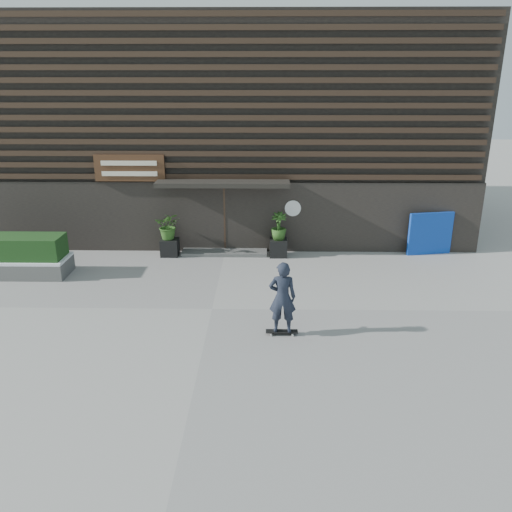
{
  "coord_description": "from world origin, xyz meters",
  "views": [
    {
      "loc": [
        1.4,
        -12.66,
        5.96
      ],
      "look_at": [
        1.17,
        1.22,
        1.1
      ],
      "focal_mm": 36.12,
      "sensor_mm": 36.0,
      "label": 1
    }
  ],
  "objects_px": {
    "planter_pot_left": "(170,247)",
    "raised_bed": "(13,267)",
    "blue_tarp": "(430,234)",
    "skateboarder": "(282,298)",
    "planter_pot_right": "(278,248)"
  },
  "relations": [
    {
      "from": "planter_pot_right",
      "to": "planter_pot_left",
      "type": "bearing_deg",
      "value": 180.0
    },
    {
      "from": "planter_pot_right",
      "to": "skateboarder",
      "type": "height_order",
      "value": "skateboarder"
    },
    {
      "from": "planter_pot_left",
      "to": "blue_tarp",
      "type": "distance_m",
      "value": 9.14
    },
    {
      "from": "blue_tarp",
      "to": "planter_pot_left",
      "type": "bearing_deg",
      "value": 170.83
    },
    {
      "from": "planter_pot_left",
      "to": "raised_bed",
      "type": "bearing_deg",
      "value": -157.25
    },
    {
      "from": "blue_tarp",
      "to": "skateboarder",
      "type": "xyz_separation_m",
      "value": [
        -5.38,
        -6.13,
        0.23
      ]
    },
    {
      "from": "skateboarder",
      "to": "planter_pot_right",
      "type": "bearing_deg",
      "value": 89.46
    },
    {
      "from": "planter_pot_right",
      "to": "raised_bed",
      "type": "relative_size",
      "value": 0.17
    },
    {
      "from": "planter_pot_left",
      "to": "blue_tarp",
      "type": "relative_size",
      "value": 0.37
    },
    {
      "from": "raised_bed",
      "to": "skateboarder",
      "type": "height_order",
      "value": "skateboarder"
    },
    {
      "from": "planter_pot_left",
      "to": "planter_pot_right",
      "type": "distance_m",
      "value": 3.8
    },
    {
      "from": "blue_tarp",
      "to": "skateboarder",
      "type": "bearing_deg",
      "value": -142.31
    },
    {
      "from": "planter_pot_left",
      "to": "planter_pot_right",
      "type": "xyz_separation_m",
      "value": [
        3.8,
        0.0,
        0.0
      ]
    },
    {
      "from": "planter_pot_left",
      "to": "blue_tarp",
      "type": "xyz_separation_m",
      "value": [
        9.12,
        0.3,
        0.45
      ]
    },
    {
      "from": "planter_pot_left",
      "to": "skateboarder",
      "type": "height_order",
      "value": "skateboarder"
    }
  ]
}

